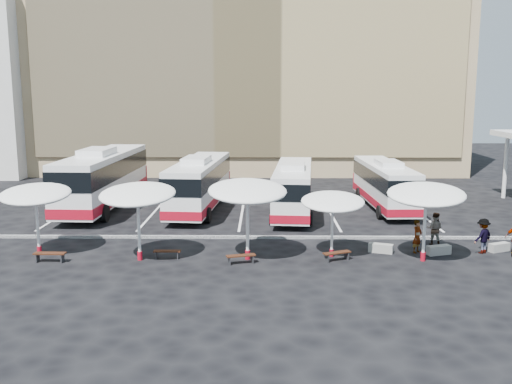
{
  "coord_description": "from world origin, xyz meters",
  "views": [
    {
      "loc": [
        1.38,
        -30.44,
        8.14
      ],
      "look_at": [
        1.0,
        3.0,
        2.2
      ],
      "focal_mm": 40.0,
      "sensor_mm": 36.0,
      "label": 1
    }
  ],
  "objects_px": {
    "sunshade_4": "(426,195)",
    "passenger_3": "(482,236)",
    "wood_bench_3": "(337,254)",
    "bus_0": "(104,177)",
    "sunshade_3": "(333,202)",
    "wood_bench_2": "(241,257)",
    "wood_bench_0": "(50,255)",
    "passenger_0": "(417,236)",
    "conc_bench_0": "(381,248)",
    "conc_bench_1": "(439,250)",
    "conc_bench_2": "(499,247)",
    "sunshade_2": "(247,191)",
    "sunshade_0": "(36,194)",
    "bus_1": "(200,182)",
    "passenger_1": "(435,229)",
    "bus_2": "(293,187)",
    "wood_bench_1": "(167,252)",
    "sunshade_1": "(138,195)",
    "bus_3": "(384,183)"
  },
  "relations": [
    {
      "from": "passenger_1",
      "to": "wood_bench_2",
      "type": "bearing_deg",
      "value": 46.0
    },
    {
      "from": "sunshade_2",
      "to": "wood_bench_1",
      "type": "distance_m",
      "value": 5.02
    },
    {
      "from": "wood_bench_2",
      "to": "sunshade_4",
      "type": "bearing_deg",
      "value": 3.63
    },
    {
      "from": "sunshade_2",
      "to": "conc_bench_1",
      "type": "xyz_separation_m",
      "value": [
        9.62,
        0.92,
        -3.16
      ]
    },
    {
      "from": "sunshade_0",
      "to": "passenger_0",
      "type": "relative_size",
      "value": 2.27
    },
    {
      "from": "sunshade_1",
      "to": "wood_bench_2",
      "type": "distance_m",
      "value": 5.78
    },
    {
      "from": "sunshade_3",
      "to": "sunshade_4",
      "type": "distance_m",
      "value": 4.43
    },
    {
      "from": "passenger_3",
      "to": "conc_bench_0",
      "type": "bearing_deg",
      "value": -33.5
    },
    {
      "from": "conc_bench_1",
      "to": "conc_bench_2",
      "type": "relative_size",
      "value": 1.08
    },
    {
      "from": "sunshade_4",
      "to": "passenger_3",
      "type": "relative_size",
      "value": 2.49
    },
    {
      "from": "bus_1",
      "to": "sunshade_1",
      "type": "relative_size",
      "value": 3.03
    },
    {
      "from": "bus_3",
      "to": "sunshade_3",
      "type": "xyz_separation_m",
      "value": [
        -5.12,
        -12.09,
        1.01
      ]
    },
    {
      "from": "sunshade_0",
      "to": "wood_bench_0",
      "type": "height_order",
      "value": "sunshade_0"
    },
    {
      "from": "bus_2",
      "to": "wood_bench_1",
      "type": "bearing_deg",
      "value": -117.23
    },
    {
      "from": "bus_1",
      "to": "sunshade_3",
      "type": "height_order",
      "value": "bus_1"
    },
    {
      "from": "bus_0",
      "to": "passenger_1",
      "type": "height_order",
      "value": "bus_0"
    },
    {
      "from": "conc_bench_0",
      "to": "passenger_3",
      "type": "xyz_separation_m",
      "value": [
        5.12,
        -0.01,
        0.67
      ]
    },
    {
      "from": "conc_bench_0",
      "to": "conc_bench_2",
      "type": "xyz_separation_m",
      "value": [
        6.14,
        0.31,
        -0.01
      ]
    },
    {
      "from": "wood_bench_3",
      "to": "bus_0",
      "type": "bearing_deg",
      "value": 139.37
    },
    {
      "from": "sunshade_2",
      "to": "sunshade_3",
      "type": "relative_size",
      "value": 1.31
    },
    {
      "from": "wood_bench_3",
      "to": "sunshade_0",
      "type": "bearing_deg",
      "value": 176.25
    },
    {
      "from": "wood_bench_0",
      "to": "passenger_0",
      "type": "xyz_separation_m",
      "value": [
        18.14,
        1.86,
        0.49
      ]
    },
    {
      "from": "wood_bench_1",
      "to": "sunshade_0",
      "type": "bearing_deg",
      "value": 173.94
    },
    {
      "from": "bus_0",
      "to": "sunshade_4",
      "type": "xyz_separation_m",
      "value": [
        18.97,
        -12.66,
        1.07
      ]
    },
    {
      "from": "passenger_1",
      "to": "wood_bench_0",
      "type": "bearing_deg",
      "value": 37.09
    },
    {
      "from": "wood_bench_3",
      "to": "passenger_0",
      "type": "height_order",
      "value": "passenger_0"
    },
    {
      "from": "passenger_1",
      "to": "passenger_0",
      "type": "bearing_deg",
      "value": 74.29
    },
    {
      "from": "sunshade_3",
      "to": "passenger_3",
      "type": "bearing_deg",
      "value": 5.29
    },
    {
      "from": "sunshade_2",
      "to": "sunshade_4",
      "type": "relative_size",
      "value": 0.98
    },
    {
      "from": "sunshade_0",
      "to": "bus_1",
      "type": "bearing_deg",
      "value": 57.82
    },
    {
      "from": "wood_bench_1",
      "to": "conc_bench_0",
      "type": "xyz_separation_m",
      "value": [
        10.74,
        1.17,
        -0.08
      ]
    },
    {
      "from": "bus_2",
      "to": "sunshade_3",
      "type": "xyz_separation_m",
      "value": [
        1.38,
        -10.29,
        0.98
      ]
    },
    {
      "from": "bus_3",
      "to": "wood_bench_2",
      "type": "distance_m",
      "value": 16.49
    },
    {
      "from": "wood_bench_1",
      "to": "wood_bench_3",
      "type": "bearing_deg",
      "value": -1.91
    },
    {
      "from": "bus_2",
      "to": "wood_bench_0",
      "type": "height_order",
      "value": "bus_2"
    },
    {
      "from": "passenger_3",
      "to": "wood_bench_0",
      "type": "bearing_deg",
      "value": -28.5
    },
    {
      "from": "conc_bench_0",
      "to": "bus_0",
      "type": "bearing_deg",
      "value": 146.86
    },
    {
      "from": "sunshade_2",
      "to": "wood_bench_3",
      "type": "distance_m",
      "value": 5.32
    },
    {
      "from": "sunshade_0",
      "to": "passenger_3",
      "type": "xyz_separation_m",
      "value": [
        22.46,
        0.46,
        -2.18
      ]
    },
    {
      "from": "sunshade_3",
      "to": "passenger_0",
      "type": "xyz_separation_m",
      "value": [
        4.44,
        0.76,
        -1.93
      ]
    },
    {
      "from": "bus_2",
      "to": "sunshade_3",
      "type": "bearing_deg",
      "value": -77.37
    },
    {
      "from": "wood_bench_0",
      "to": "conc_bench_0",
      "type": "distance_m",
      "value": 16.4
    },
    {
      "from": "sunshade_0",
      "to": "passenger_3",
      "type": "height_order",
      "value": "sunshade_0"
    },
    {
      "from": "wood_bench_3",
      "to": "conc_bench_0",
      "type": "distance_m",
      "value": 2.83
    },
    {
      "from": "bus_0",
      "to": "conc_bench_0",
      "type": "relative_size",
      "value": 11.24
    },
    {
      "from": "bus_2",
      "to": "wood_bench_3",
      "type": "relative_size",
      "value": 7.82
    },
    {
      "from": "sunshade_2",
      "to": "wood_bench_2",
      "type": "relative_size",
      "value": 3.0
    },
    {
      "from": "sunshade_3",
      "to": "wood_bench_2",
      "type": "bearing_deg",
      "value": -164.35
    },
    {
      "from": "wood_bench_3",
      "to": "passenger_3",
      "type": "distance_m",
      "value": 7.7
    },
    {
      "from": "sunshade_4",
      "to": "wood_bench_2",
      "type": "distance_m",
      "value": 9.32
    }
  ]
}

